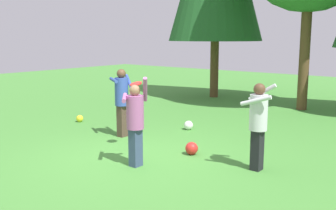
{
  "coord_description": "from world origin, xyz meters",
  "views": [
    {
      "loc": [
        5.68,
        -5.95,
        2.56
      ],
      "look_at": [
        0.27,
        0.83,
        1.05
      ],
      "focal_mm": 42.86,
      "sensor_mm": 36.0,
      "label": 1
    }
  ],
  "objects_px": {
    "ball_yellow": "(80,118)",
    "person_thrower": "(135,118)",
    "frisbee": "(136,84)",
    "ball_white": "(188,125)",
    "ball_red": "(192,148)",
    "person_bystander": "(258,119)",
    "person_catcher": "(122,97)"
  },
  "relations": [
    {
      "from": "frisbee",
      "to": "ball_yellow",
      "type": "relative_size",
      "value": 1.53
    },
    {
      "from": "person_catcher",
      "to": "ball_red",
      "type": "xyz_separation_m",
      "value": [
        2.3,
        -0.19,
        -0.89
      ]
    },
    {
      "from": "person_bystander",
      "to": "ball_yellow",
      "type": "height_order",
      "value": "person_bystander"
    },
    {
      "from": "person_bystander",
      "to": "person_catcher",
      "type": "bearing_deg",
      "value": -12.63
    },
    {
      "from": "person_bystander",
      "to": "frisbee",
      "type": "distance_m",
      "value": 2.82
    },
    {
      "from": "person_thrower",
      "to": "frisbee",
      "type": "xyz_separation_m",
      "value": [
        -0.76,
        0.84,
        0.54
      ]
    },
    {
      "from": "person_bystander",
      "to": "ball_red",
      "type": "height_order",
      "value": "person_bystander"
    },
    {
      "from": "person_thrower",
      "to": "ball_red",
      "type": "relative_size",
      "value": 6.42
    },
    {
      "from": "person_catcher",
      "to": "ball_yellow",
      "type": "distance_m",
      "value": 2.47
    },
    {
      "from": "person_catcher",
      "to": "ball_white",
      "type": "xyz_separation_m",
      "value": [
        0.89,
        1.67,
        -0.91
      ]
    },
    {
      "from": "person_bystander",
      "to": "ball_red",
      "type": "bearing_deg",
      "value": -10.73
    },
    {
      "from": "ball_yellow",
      "to": "person_thrower",
      "type": "bearing_deg",
      "value": -25.38
    },
    {
      "from": "ball_red",
      "to": "ball_white",
      "type": "distance_m",
      "value": 2.33
    },
    {
      "from": "person_bystander",
      "to": "ball_yellow",
      "type": "distance_m",
      "value": 6.22
    },
    {
      "from": "person_thrower",
      "to": "person_bystander",
      "type": "xyz_separation_m",
      "value": [
        1.98,
        1.28,
        0.04
      ]
    },
    {
      "from": "ball_yellow",
      "to": "ball_red",
      "type": "distance_m",
      "value": 4.6
    },
    {
      "from": "ball_red",
      "to": "ball_yellow",
      "type": "bearing_deg",
      "value": 172.02
    },
    {
      "from": "ball_yellow",
      "to": "ball_white",
      "type": "distance_m",
      "value": 3.36
    },
    {
      "from": "person_thrower",
      "to": "ball_white",
      "type": "relative_size",
      "value": 7.2
    },
    {
      "from": "person_thrower",
      "to": "ball_red",
      "type": "xyz_separation_m",
      "value": [
        0.42,
        1.32,
        -0.83
      ]
    },
    {
      "from": "ball_yellow",
      "to": "ball_white",
      "type": "xyz_separation_m",
      "value": [
        3.14,
        1.22,
        0.02
      ]
    },
    {
      "from": "person_catcher",
      "to": "person_bystander",
      "type": "relative_size",
      "value": 1.03
    },
    {
      "from": "ball_red",
      "to": "ball_white",
      "type": "height_order",
      "value": "ball_red"
    },
    {
      "from": "person_thrower",
      "to": "ball_red",
      "type": "bearing_deg",
      "value": -59.79
    },
    {
      "from": "frisbee",
      "to": "ball_yellow",
      "type": "bearing_deg",
      "value": 161.59
    },
    {
      "from": "ball_white",
      "to": "ball_yellow",
      "type": "bearing_deg",
      "value": -158.79
    },
    {
      "from": "person_thrower",
      "to": "person_bystander",
      "type": "distance_m",
      "value": 2.36
    },
    {
      "from": "frisbee",
      "to": "ball_red",
      "type": "xyz_separation_m",
      "value": [
        1.18,
        0.49,
        -1.37
      ]
    },
    {
      "from": "person_catcher",
      "to": "ball_white",
      "type": "height_order",
      "value": "person_catcher"
    },
    {
      "from": "person_thrower",
      "to": "frisbee",
      "type": "bearing_deg",
      "value": 0.0
    },
    {
      "from": "frisbee",
      "to": "ball_white",
      "type": "height_order",
      "value": "frisbee"
    },
    {
      "from": "frisbee",
      "to": "ball_white",
      "type": "xyz_separation_m",
      "value": [
        -0.24,
        2.34,
        -1.38
      ]
    }
  ]
}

